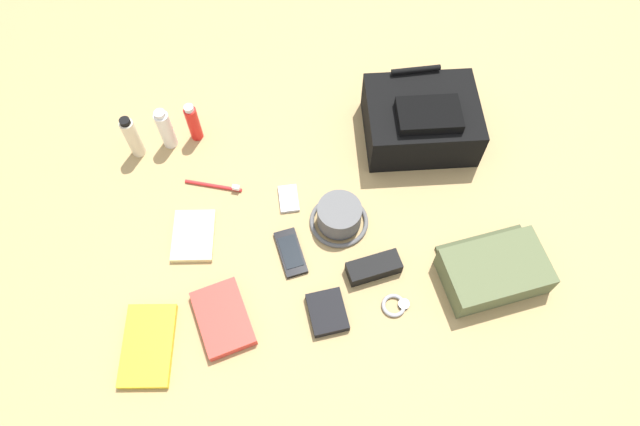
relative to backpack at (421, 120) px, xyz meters
The scene contains 16 objects.
ground_plane 0.42m from the backpack, 142.98° to the right, with size 2.64×2.02×0.02m, color tan.
backpack is the anchor object (origin of this frame).
toiletry_pouch 0.48m from the backpack, 78.94° to the right, with size 0.28×0.23×0.08m.
bucket_hat 0.38m from the backpack, 136.71° to the right, with size 0.16×0.16×0.08m.
lotion_bottle 0.82m from the backpack, behind, with size 0.04×0.04×0.15m.
toothpaste_tube 0.73m from the backpack, behind, with size 0.04×0.04×0.14m.
sunscreen_spray 0.66m from the backpack, behind, with size 0.04×0.04×0.14m.
paperback_novel 0.96m from the backpack, 145.72° to the right, with size 0.15×0.22×0.02m.
travel_guidebook 0.79m from the backpack, 140.64° to the right, with size 0.16×0.20×0.03m.
cell_phone 0.54m from the backpack, 141.14° to the right, with size 0.08×0.14×0.01m.
media_player 0.45m from the backpack, 157.05° to the right, with size 0.05×0.08×0.01m.
wristwatch 0.55m from the backpack, 108.30° to the right, with size 0.07×0.06×0.01m.
toothbrush 0.62m from the backpack, behind, with size 0.16×0.06×0.02m.
wallet 0.62m from the backpack, 123.80° to the right, with size 0.09×0.11×0.02m, color black.
notepad 0.72m from the backpack, 159.37° to the right, with size 0.11×0.15×0.02m, color beige.
sunglasses_case 0.47m from the backpack, 116.74° to the right, with size 0.14×0.06×0.04m, color black.
Camera 1 is at (-0.10, -0.73, 1.40)m, focal length 32.22 mm.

